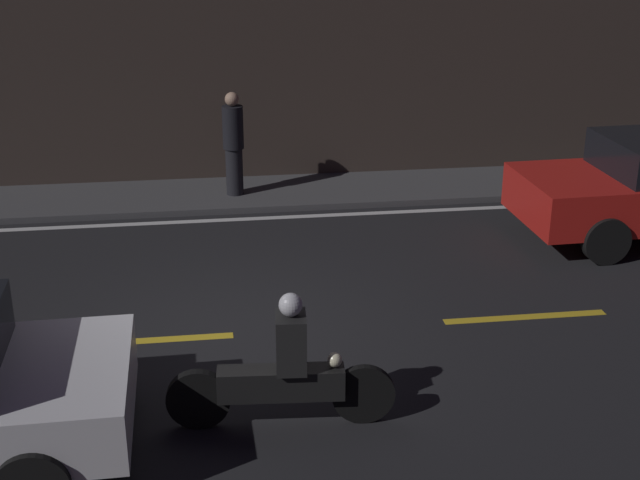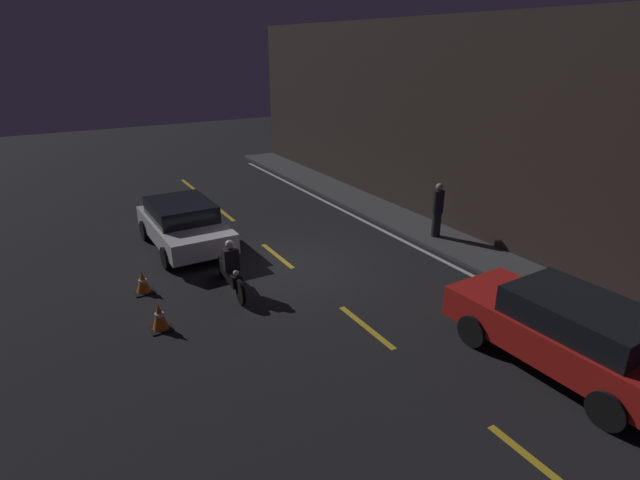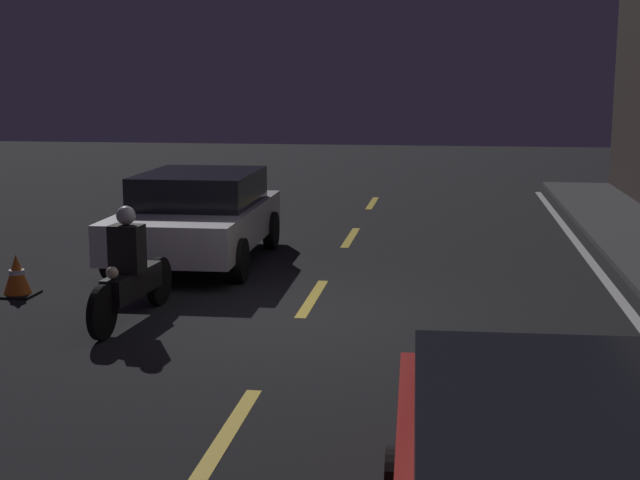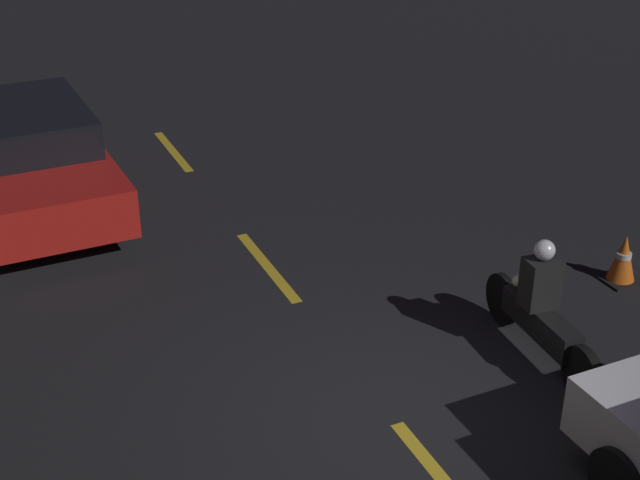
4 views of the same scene
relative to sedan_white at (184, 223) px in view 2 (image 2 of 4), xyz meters
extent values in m
plane|color=black|center=(3.06, 2.09, -0.74)|extent=(56.00, 56.00, 0.00)
cube|color=#424244|center=(3.06, 7.11, -0.69)|extent=(28.00, 1.69, 0.10)
cube|color=#382D28|center=(3.06, 8.10, 2.55)|extent=(28.00, 0.30, 6.57)
cube|color=gold|center=(-6.94, 2.09, -0.73)|extent=(2.00, 0.14, 0.01)
cube|color=gold|center=(-2.44, 2.09, -0.73)|extent=(2.00, 0.14, 0.01)
cube|color=gold|center=(2.06, 2.09, -0.73)|extent=(2.00, 0.14, 0.01)
cube|color=gold|center=(6.56, 2.09, -0.73)|extent=(2.00, 0.14, 0.01)
cube|color=gold|center=(11.06, 2.09, -0.73)|extent=(2.00, 0.14, 0.01)
cube|color=silver|center=(3.06, 6.01, -0.73)|extent=(25.20, 0.14, 0.01)
cube|color=silver|center=(0.06, 0.00, -0.14)|extent=(4.07, 1.95, 0.57)
cube|color=black|center=(-0.14, 0.00, 0.39)|extent=(2.25, 1.72, 0.50)
cube|color=red|center=(-1.94, 0.57, 0.00)|extent=(0.06, 0.20, 0.10)
cube|color=red|center=(-1.92, -0.64, 0.00)|extent=(0.06, 0.20, 0.10)
cylinder|color=black|center=(1.29, 0.94, -0.43)|extent=(0.62, 0.19, 0.62)
cylinder|color=black|center=(1.33, -0.89, -0.43)|extent=(0.62, 0.19, 0.62)
cylinder|color=black|center=(-1.21, 0.89, -0.43)|extent=(0.62, 0.19, 0.62)
cylinder|color=black|center=(-1.18, -0.94, -0.43)|extent=(0.62, 0.19, 0.62)
cube|color=red|center=(9.56, 4.47, -0.08)|extent=(4.52, 1.94, 0.66)
cube|color=black|center=(9.78, 4.48, 0.51)|extent=(2.51, 1.69, 0.51)
cylinder|color=black|center=(8.21, 3.55, -0.40)|extent=(0.67, 0.20, 0.67)
cylinder|color=black|center=(8.15, 5.28, -0.40)|extent=(0.67, 0.20, 0.67)
cylinder|color=black|center=(10.97, 3.66, -0.40)|extent=(0.67, 0.20, 0.67)
cylinder|color=black|center=(4.22, 0.12, -0.43)|extent=(0.61, 0.13, 0.61)
cylinder|color=black|center=(2.66, 0.24, -0.43)|extent=(0.61, 0.15, 0.61)
cube|color=black|center=(3.44, 0.18, -0.28)|extent=(1.21, 0.33, 0.30)
sphere|color=#F2EABF|center=(3.94, 0.14, -0.05)|extent=(0.14, 0.14, 0.14)
cube|color=black|center=(3.54, 0.17, 0.14)|extent=(0.31, 0.38, 0.55)
sphere|color=silver|center=(3.54, 0.17, 0.53)|extent=(0.22, 0.22, 0.22)
cube|color=black|center=(2.47, -1.75, -0.72)|extent=(0.47, 0.47, 0.03)
cone|color=orange|center=(2.47, -1.75, -0.45)|extent=(0.36, 0.36, 0.51)
cylinder|color=white|center=(2.47, -1.75, -0.42)|extent=(0.20, 0.20, 0.06)
cube|color=black|center=(4.43, -1.80, -0.72)|extent=(0.45, 0.45, 0.03)
cone|color=orange|center=(4.43, -1.80, -0.41)|extent=(0.34, 0.34, 0.59)
cylinder|color=white|center=(4.43, -1.80, -0.38)|extent=(0.19, 0.19, 0.07)
cylinder|color=black|center=(3.32, 6.99, -0.24)|extent=(0.28, 0.28, 0.78)
cylinder|color=black|center=(3.32, 6.99, 0.49)|extent=(0.34, 0.34, 0.70)
sphere|color=tan|center=(3.32, 6.99, 0.95)|extent=(0.23, 0.23, 0.23)
camera|label=1|loc=(2.81, -7.12, 4.01)|focal=50.00mm
camera|label=2|loc=(14.20, -3.47, 5.01)|focal=28.00mm
camera|label=3|loc=(13.10, 3.78, 2.05)|focal=50.00mm
camera|label=4|loc=(-2.92, 5.56, 4.71)|focal=50.00mm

